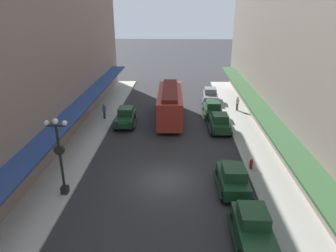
# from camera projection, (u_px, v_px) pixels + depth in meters

# --- Properties ---
(ground_plane) EXTENTS (200.00, 200.00, 0.00)m
(ground_plane) POSITION_uv_depth(u_px,v_px,m) (165.00, 181.00, 21.77)
(ground_plane) COLOR #2D2D30
(sidewalk_left) EXTENTS (3.00, 60.00, 0.15)m
(sidewalk_left) POSITION_uv_depth(u_px,v_px,m) (60.00, 178.00, 21.99)
(sidewalk_left) COLOR #B7B5AD
(sidewalk_left) RESTS_ON ground
(sidewalk_right) EXTENTS (3.00, 60.00, 0.15)m
(sidewalk_right) POSITION_uv_depth(u_px,v_px,m) (272.00, 182.00, 21.50)
(sidewalk_right) COLOR #B7B5AD
(sidewalk_right) RESTS_ON ground
(parked_car_0) EXTENTS (2.29, 4.31, 1.84)m
(parked_car_0) POSITION_uv_depth(u_px,v_px,m) (210.00, 95.00, 39.01)
(parked_car_0) COLOR slate
(parked_car_0) RESTS_ON ground
(parked_car_1) EXTENTS (2.16, 4.27, 1.84)m
(parked_car_1) POSITION_uv_depth(u_px,v_px,m) (253.00, 227.00, 15.79)
(parked_car_1) COLOR #193D23
(parked_car_1) RESTS_ON ground
(parked_car_2) EXTENTS (2.20, 4.28, 1.84)m
(parked_car_2) POSITION_uv_depth(u_px,v_px,m) (233.00, 178.00, 20.31)
(parked_car_2) COLOR #193D23
(parked_car_2) RESTS_ON ground
(parked_car_3) EXTENTS (2.26, 4.30, 1.84)m
(parked_car_3) POSITION_uv_depth(u_px,v_px,m) (213.00, 109.00, 33.87)
(parked_car_3) COLOR #193D23
(parked_car_3) RESTS_ON ground
(parked_car_4) EXTENTS (2.24, 4.30, 1.84)m
(parked_car_4) POSITION_uv_depth(u_px,v_px,m) (126.00, 117.00, 31.54)
(parked_car_4) COLOR #193D23
(parked_car_4) RESTS_ON ground
(parked_car_5) EXTENTS (2.20, 4.28, 1.84)m
(parked_car_5) POSITION_uv_depth(u_px,v_px,m) (219.00, 122.00, 30.05)
(parked_car_5) COLOR #193D23
(parked_car_5) RESTS_ON ground
(streetcar) EXTENTS (2.71, 9.65, 3.46)m
(streetcar) POSITION_uv_depth(u_px,v_px,m) (170.00, 103.00, 32.76)
(streetcar) COLOR #A52D23
(streetcar) RESTS_ON ground
(lamp_post_with_clock) EXTENTS (1.42, 0.44, 5.16)m
(lamp_post_with_clock) POSITION_uv_depth(u_px,v_px,m) (60.00, 154.00, 19.03)
(lamp_post_with_clock) COLOR black
(lamp_post_with_clock) RESTS_ON sidewalk_left
(fire_hydrant) EXTENTS (0.24, 0.24, 0.82)m
(fire_hydrant) POSITION_uv_depth(u_px,v_px,m) (251.00, 164.00, 22.94)
(fire_hydrant) COLOR #B21E19
(fire_hydrant) RESTS_ON sidewalk_right
(pedestrian_0) EXTENTS (0.36, 0.24, 1.64)m
(pedestrian_0) POSITION_uv_depth(u_px,v_px,m) (104.00, 111.00, 33.01)
(pedestrian_0) COLOR #2D2D33
(pedestrian_0) RESTS_ON sidewalk_left
(pedestrian_1) EXTENTS (0.36, 0.24, 1.64)m
(pedestrian_1) POSITION_uv_depth(u_px,v_px,m) (237.00, 103.00, 35.64)
(pedestrian_1) COLOR #4C4238
(pedestrian_1) RESTS_ON sidewalk_right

